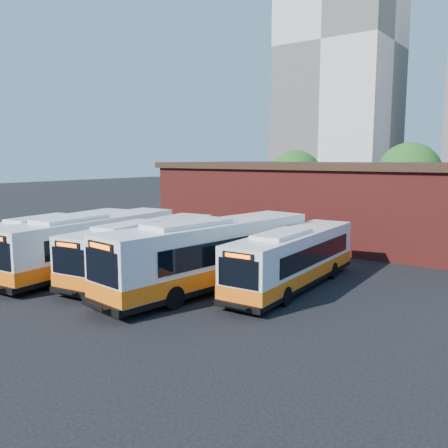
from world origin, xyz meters
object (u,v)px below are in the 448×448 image
Objects in this scene: bus_farwest at (60,242)px; bus_east at (293,261)px; bus_west at (92,246)px; bus_mideast at (211,257)px; bus_midwest at (144,251)px; transit_worker at (144,292)px.

bus_east is (14.45, 4.07, -0.06)m from bus_farwest.
bus_west is 12.00m from bus_east.
bus_west reaches higher than bus_farwest.
bus_mideast is 1.19× the size of bus_east.
bus_midwest is at bearing 2.82° from bus_farwest.
bus_farwest is at bearing -165.97° from bus_mideast.
bus_farwest is 11.18m from bus_mideast.
bus_mideast reaches higher than bus_east.
bus_farwest is at bearing -167.21° from bus_east.
transit_worker is (-0.20, -4.60, -0.83)m from bus_mideast.
transit_worker is (7.73, -3.23, -0.73)m from bus_west.
bus_farwest reaches higher than transit_worker.
bus_mideast is 4.32m from bus_east.
bus_east is at bearing -39.73° from transit_worker.
bus_farwest is at bearing 174.98° from bus_west.
transit_worker is at bearing -118.91° from bus_east.
bus_farwest is 3.17m from bus_west.
bus_farwest reaches higher than bus_east.
transit_worker is at bearing -85.43° from bus_mideast.
bus_mideast is at bearing -144.13° from bus_east.
bus_mideast is at bearing -16.21° from transit_worker.
bus_east is (8.13, 2.88, -0.04)m from bus_midwest.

